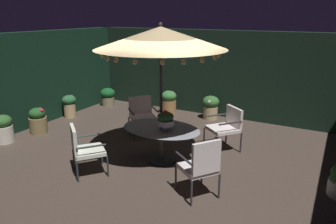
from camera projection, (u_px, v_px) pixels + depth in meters
The scene contains 16 objects.
ground_plane at pixel (161, 157), 6.89m from camera, with size 8.55×7.22×0.02m, color #44372E.
hedge_backdrop_rear at pixel (220, 74), 9.42m from camera, with size 8.55×0.30×2.50m, color black.
hedge_backdrop_left at pixel (25, 81), 8.40m from camera, with size 0.30×7.22×2.50m, color black.
patio_dining_table at pixel (161, 134), 6.57m from camera, with size 1.66×1.17×0.72m.
patio_umbrella at pixel (161, 38), 6.00m from camera, with size 2.54×2.54×2.79m.
centerpiece_planter at pixel (165, 119), 6.32m from camera, with size 0.33×0.33×0.41m.
patio_chair_north at pixel (142, 113), 7.98m from camera, with size 0.86×0.86×0.96m.
patio_chair_northeast at pixel (84, 147), 6.02m from camera, with size 0.83×0.83×0.96m.
patio_chair_east at pixel (201, 165), 5.21m from camera, with size 0.79×0.78×1.05m.
patio_chair_southeast at pixel (227, 125), 7.13m from camera, with size 0.87×0.87×0.96m.
potted_plant_front_corner at pixel (169, 102), 9.80m from camera, with size 0.46×0.46×0.70m.
potted_plant_back_center at pixel (211, 106), 9.27m from camera, with size 0.48×0.48×0.68m.
potted_plant_left_far at pixel (69, 105), 9.40m from camera, with size 0.41×0.41×0.67m.
potted_plant_back_right at pixel (38, 121), 8.19m from camera, with size 0.44×0.44×0.67m.
potted_plant_left_near at pixel (108, 96), 10.63m from camera, with size 0.48×0.48×0.59m.
potted_plant_back_left at pixel (3, 128), 7.58m from camera, with size 0.43×0.43×0.67m.
Camera 1 is at (3.14, -5.45, 2.95)m, focal length 34.31 mm.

